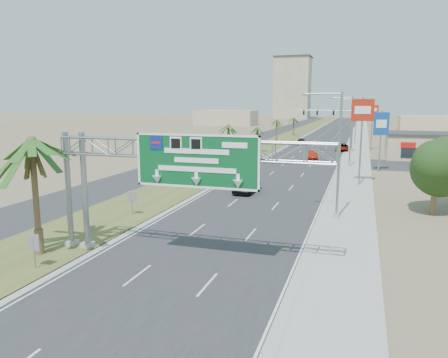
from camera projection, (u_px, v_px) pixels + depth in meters
ground at (94, 352)px, 16.32m from camera, size 600.00×600.00×0.00m
road at (328, 136)px, 119.54m from camera, size 12.00×300.00×0.02m
sidewalk_right at (360, 137)px, 116.99m from camera, size 4.00×300.00×0.10m
median_grass at (292, 135)px, 122.52m from camera, size 7.00×300.00×0.12m
opposing_road at (267, 135)px, 124.62m from camera, size 8.00×300.00×0.02m
sign_gantry at (174, 158)px, 24.90m from camera, size 16.75×1.24×7.50m
palm_near at (31, 142)px, 25.37m from camera, size 5.70×5.70×8.35m
palm_row_b at (186, 142)px, 48.34m from camera, size 3.99×3.99×5.95m
palm_row_c at (228, 127)px, 63.22m from camera, size 3.99×3.99×6.75m
palm_row_d at (257, 129)px, 80.33m from camera, size 3.99×3.99×5.45m
palm_row_e at (277, 121)px, 98.04m from camera, size 3.99×3.99×6.15m
palm_row_f at (294, 119)px, 121.57m from camera, size 3.99×3.99×5.75m
streetlight_near at (336, 161)px, 33.96m from camera, size 3.27×0.44×10.00m
streetlight_mid at (349, 134)px, 62.12m from camera, size 3.27×0.44×10.00m
streetlight_far at (355, 123)px, 95.90m from camera, size 3.27×0.44×10.00m
signal_mast at (341, 126)px, 81.47m from camera, size 10.28×0.71×8.00m
store_building at (445, 147)px, 71.32m from camera, size 18.00×10.00×4.00m
oak_near at (437, 161)px, 35.44m from camera, size 4.50×4.50×6.80m
median_signback_a at (34, 245)px, 24.03m from camera, size 0.75×0.08×2.08m
median_signback_b at (132, 199)px, 35.50m from camera, size 0.75×0.08×2.08m
tower_distant at (293, 88)px, 257.45m from camera, size 20.00×16.00×35.00m
building_distant_left at (226, 118)px, 179.40m from camera, size 24.00×14.00×6.00m
building_distant_right at (433, 124)px, 138.29m from camera, size 20.00×12.00×5.00m
car_left_lane at (247, 184)px, 45.01m from camera, size 2.17×5.03×1.69m
car_mid_lane at (313, 155)px, 71.44m from camera, size 2.01×4.47×1.42m
car_right_lane at (342, 147)px, 83.37m from camera, size 2.44×5.07×1.39m
car_far at (301, 142)px, 95.83m from camera, size 1.87×4.47×1.29m
pole_sign_red_near at (362, 116)px, 47.65m from camera, size 2.42×0.56×9.77m
pole_sign_blue at (381, 126)px, 57.53m from camera, size 1.98×0.99×8.12m
pole_sign_red_far at (373, 114)px, 83.46m from camera, size 2.21×0.83×8.94m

